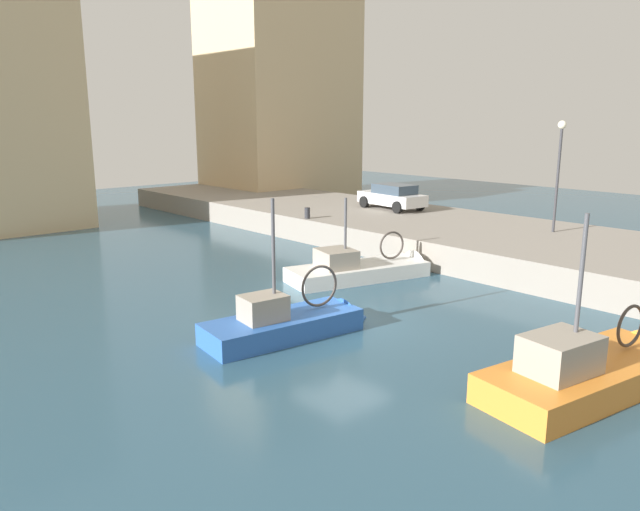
# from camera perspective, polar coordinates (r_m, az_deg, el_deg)

# --- Properties ---
(water_surface) EXTENTS (80.00, 80.00, 0.00)m
(water_surface) POSITION_cam_1_polar(r_m,az_deg,el_deg) (18.78, 2.07, -6.25)
(water_surface) COLOR #2D5166
(water_surface) RESTS_ON ground
(quay_wall) EXTENTS (9.00, 56.00, 1.20)m
(quay_wall) POSITION_cam_1_polar(r_m,az_deg,el_deg) (27.64, 19.37, 0.54)
(quay_wall) COLOR gray
(quay_wall) RESTS_ON ground
(fishing_boat_orange) EXTENTS (6.60, 3.09, 5.11)m
(fishing_boat_orange) POSITION_cam_1_polar(r_m,az_deg,el_deg) (15.81, 24.52, -10.77)
(fishing_boat_orange) COLOR orange
(fishing_boat_orange) RESTS_ON ground
(fishing_boat_white) EXTENTS (6.60, 3.43, 4.08)m
(fishing_boat_white) POSITION_cam_1_polar(r_m,az_deg,el_deg) (23.88, 4.45, -1.84)
(fishing_boat_white) COLOR white
(fishing_boat_white) RESTS_ON ground
(fishing_boat_blue) EXTENTS (5.56, 2.38, 4.77)m
(fishing_boat_blue) POSITION_cam_1_polar(r_m,az_deg,el_deg) (17.70, -2.52, -7.10)
(fishing_boat_blue) COLOR #2D60B7
(fishing_boat_blue) RESTS_ON ground
(parked_car_white) EXTENTS (2.23, 4.11, 1.38)m
(parked_car_white) POSITION_cam_1_polar(r_m,az_deg,el_deg) (33.81, 6.84, 5.56)
(parked_car_white) COLOR silver
(parked_car_white) RESTS_ON quay_wall
(mooring_bollard_mid) EXTENTS (0.28, 0.28, 0.55)m
(mooring_bollard_mid) POSITION_cam_1_polar(r_m,az_deg,el_deg) (30.44, -1.20, 4.02)
(mooring_bollard_mid) COLOR #2D2D33
(mooring_bollard_mid) RESTS_ON quay_wall
(quay_streetlamp) EXTENTS (0.36, 0.36, 4.83)m
(quay_streetlamp) POSITION_cam_1_polar(r_m,az_deg,el_deg) (28.42, 21.62, 8.55)
(quay_streetlamp) COLOR #38383D
(quay_streetlamp) RESTS_ON quay_wall
(waterfront_building_west_mid) EXTENTS (10.56, 7.96, 18.84)m
(waterfront_building_west_mid) POSITION_cam_1_polar(r_m,az_deg,el_deg) (47.29, -3.83, 16.81)
(waterfront_building_west_mid) COLOR #D1B284
(waterfront_building_west_mid) RESTS_ON ground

